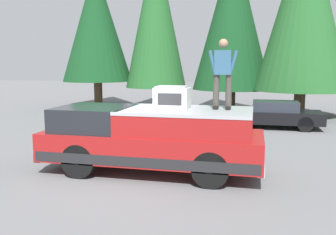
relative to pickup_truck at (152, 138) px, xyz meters
The scene contains 9 objects.
ground_plane 1.09m from the pickup_truck, 112.08° to the left, with size 90.00×90.00×0.00m, color slate.
pickup_truck is the anchor object (origin of this frame).
compressor_unit 1.17m from the pickup_truck, 84.51° to the right, with size 0.65×0.84×0.56m.
person_on_truck_bed 2.41m from the pickup_truck, 84.06° to the right, with size 0.29×0.72×1.69m.
parked_car_black 8.21m from the pickup_truck, 23.64° to the right, with size 1.64×4.10×1.16m.
conifer_left 13.23m from the pickup_truck, 22.81° to the right, with size 4.73×4.73×10.10m.
conifer_center_left 13.82m from the pickup_truck, ahead, with size 4.47×4.47×9.61m.
conifer_center_right 14.90m from the pickup_truck, 14.77° to the left, with size 3.75×3.75×10.30m.
conifer_right 15.91m from the pickup_truck, 29.03° to the left, with size 4.41×4.41×8.84m.
Camera 1 is at (-8.55, -3.11, 2.76)m, focal length 39.30 mm.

